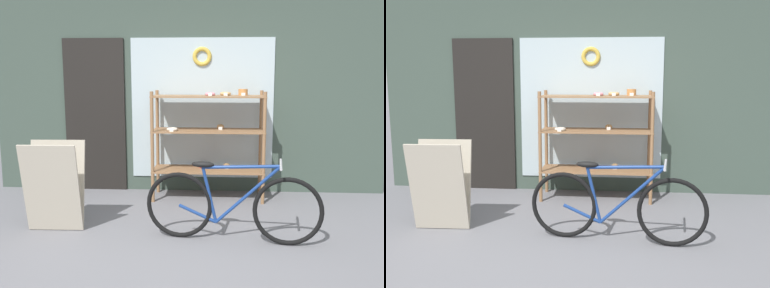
{
  "view_description": "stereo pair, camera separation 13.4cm",
  "coord_description": "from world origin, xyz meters",
  "views": [
    {
      "loc": [
        0.45,
        -3.47,
        1.61
      ],
      "look_at": [
        0.15,
        1.07,
        0.87
      ],
      "focal_mm": 40.0,
      "sensor_mm": 36.0,
      "label": 1
    },
    {
      "loc": [
        0.58,
        -3.46,
        1.61
      ],
      "look_at": [
        0.15,
        1.07,
        0.87
      ],
      "focal_mm": 40.0,
      "sensor_mm": 36.0,
      "label": 2
    }
  ],
  "objects": [
    {
      "name": "sandwich_board",
      "position": [
        -1.25,
        0.71,
        0.47
      ],
      "size": [
        0.59,
        0.4,
        0.93
      ],
      "rotation": [
        0.0,
        0.0,
        0.03
      ],
      "color": "#B2A893",
      "rests_on": "ground_plane"
    },
    {
      "name": "bicycle",
      "position": [
        0.57,
        0.53,
        0.36
      ],
      "size": [
        1.71,
        0.46,
        0.8
      ],
      "rotation": [
        0.0,
        0.0,
        -0.13
      ],
      "color": "black",
      "rests_on": "ground_plane"
    },
    {
      "name": "display_case",
      "position": [
        0.31,
        2.01,
        0.85
      ],
      "size": [
        1.44,
        0.51,
        1.43
      ],
      "color": "#8E6642",
      "rests_on": "ground_plane"
    },
    {
      "name": "storefront_facade",
      "position": [
        -0.03,
        2.4,
        1.9
      ],
      "size": [
        5.38,
        0.13,
        3.91
      ],
      "color": "#3D4C42",
      "rests_on": "ground_plane"
    },
    {
      "name": "ground_plane",
      "position": [
        0.0,
        0.0,
        0.0
      ],
      "size": [
        30.0,
        30.0,
        0.0
      ],
      "primitive_type": "plane",
      "color": "slate"
    }
  ]
}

